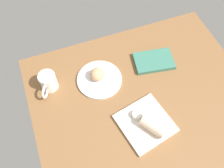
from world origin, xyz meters
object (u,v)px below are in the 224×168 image
object	(u,v)px
sauce_cup	(137,115)
breakfast_wrap	(154,126)
round_plate	(99,80)
scone_pastry	(97,74)
book_stack	(154,61)
square_plate	(145,123)
coffee_mug	(48,82)

from	to	relation	value
sauce_cup	breakfast_wrap	bearing A→B (deg)	119.40
round_plate	sauce_cup	bearing A→B (deg)	110.89
scone_pastry	book_stack	world-z (taller)	scone_pastry
breakfast_wrap	square_plate	bearing A→B (deg)	86.63
scone_pastry	sauce_cup	bearing A→B (deg)	111.28
sauce_cup	breakfast_wrap	distance (cm)	9.39
breakfast_wrap	coffee_mug	xyz separation A→B (cm)	(39.53, -38.81, 0.38)
sauce_cup	book_stack	size ratio (longest dim) A/B	0.20
scone_pastry	sauce_cup	distance (cm)	29.05
breakfast_wrap	book_stack	xyz separation A→B (cm)	(-16.96, -34.82, -3.63)
coffee_mug	square_plate	bearing A→B (deg)	136.79
scone_pastry	sauce_cup	size ratio (longest dim) A/B	1.62
sauce_cup	square_plate	bearing A→B (deg)	119.40
book_stack	coffee_mug	size ratio (longest dim) A/B	1.78
round_plate	breakfast_wrap	xyz separation A→B (cm)	(-14.45, 34.02, 4.04)
square_plate	breakfast_wrap	world-z (taller)	breakfast_wrap
square_plate	coffee_mug	distance (cm)	51.65
breakfast_wrap	book_stack	size ratio (longest dim) A/B	0.51
sauce_cup	coffee_mug	world-z (taller)	coffee_mug
scone_pastry	book_stack	distance (cm)	32.20
square_plate	sauce_cup	distance (cm)	5.55
book_stack	coffee_mug	xyz separation A→B (cm)	(56.49, -3.98, 4.00)
scone_pastry	square_plate	size ratio (longest dim) A/B	0.33
round_plate	coffee_mug	xyz separation A→B (cm)	(25.08, -4.78, 4.42)
scone_pastry	book_stack	xyz separation A→B (cm)	(-32.02, 0.23, -3.40)
round_plate	coffee_mug	size ratio (longest dim) A/B	1.82
book_stack	coffee_mug	bearing A→B (deg)	-4.03
sauce_cup	round_plate	bearing A→B (deg)	-69.11
round_plate	coffee_mug	bearing A→B (deg)	-10.80
sauce_cup	coffee_mug	size ratio (longest dim) A/B	0.36
round_plate	square_plate	xyz separation A→B (cm)	(-12.43, 30.46, 0.10)
round_plate	square_plate	world-z (taller)	square_plate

